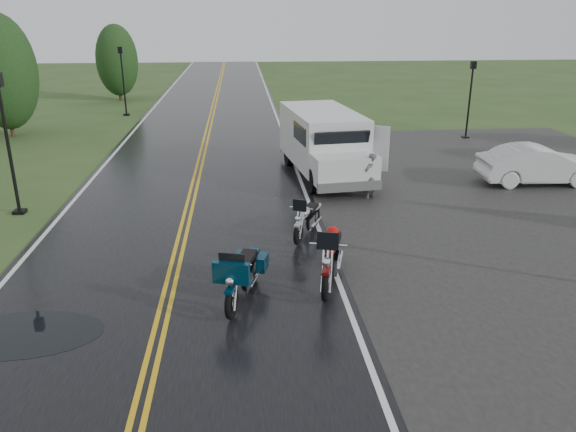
# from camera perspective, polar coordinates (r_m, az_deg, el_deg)

# --- Properties ---
(ground) EXTENTS (120.00, 120.00, 0.00)m
(ground) POSITION_cam_1_polar(r_m,az_deg,el_deg) (12.70, -12.02, -7.72)
(ground) COLOR #2D471E
(ground) RESTS_ON ground
(road) EXTENTS (8.00, 100.00, 0.04)m
(road) POSITION_cam_1_polar(r_m,az_deg,el_deg) (22.00, -9.11, 4.52)
(road) COLOR black
(road) RESTS_ON ground
(parking_pad) EXTENTS (14.00, 24.00, 0.03)m
(parking_pad) POSITION_cam_1_polar(r_m,az_deg,el_deg) (19.54, 23.90, 1.00)
(parking_pad) COLOR black
(parking_pad) RESTS_ON ground
(motorcycle_red) EXTENTS (1.51, 2.66, 1.48)m
(motorcycle_red) POSITION_cam_1_polar(r_m,az_deg,el_deg) (11.75, 3.92, -5.62)
(motorcycle_red) COLOR #530B09
(motorcycle_red) RESTS_ON ground
(motorcycle_teal) EXTENTS (1.42, 2.45, 1.36)m
(motorcycle_teal) POSITION_cam_1_polar(r_m,az_deg,el_deg) (11.16, -5.81, -7.49)
(motorcycle_teal) COLOR #05293D
(motorcycle_teal) RESTS_ON ground
(motorcycle_silver) EXTENTS (1.51, 2.14, 1.19)m
(motorcycle_silver) POSITION_cam_1_polar(r_m,az_deg,el_deg) (14.57, 1.07, -0.95)
(motorcycle_silver) COLOR #999DA0
(motorcycle_silver) RESTS_ON ground
(van_white) EXTENTS (3.11, 6.49, 2.45)m
(van_white) POSITION_cam_1_polar(r_m,az_deg,el_deg) (18.73, 2.64, 5.85)
(van_white) COLOR silver
(van_white) RESTS_ON ground
(person_at_van) EXTENTS (0.65, 0.63, 1.50)m
(person_at_van) POSITION_cam_1_polar(r_m,az_deg,el_deg) (18.54, 8.37, 3.97)
(person_at_van) COLOR #4F4F54
(person_at_van) RESTS_ON ground
(sedan_white) EXTENTS (4.18, 1.58, 1.36)m
(sedan_white) POSITION_cam_1_polar(r_m,az_deg,el_deg) (21.85, 24.06, 4.71)
(sedan_white) COLOR silver
(sedan_white) RESTS_ON ground
(lamp_post_near_left) EXTENTS (0.37, 0.37, 4.26)m
(lamp_post_near_left) POSITION_cam_1_polar(r_m,az_deg,el_deg) (18.54, -26.55, 6.48)
(lamp_post_near_left) COLOR black
(lamp_post_near_left) RESTS_ON ground
(lamp_post_far_left) EXTENTS (0.34, 0.34, 3.98)m
(lamp_post_far_left) POSITION_cam_1_polar(r_m,az_deg,el_deg) (34.94, -16.39, 13.00)
(lamp_post_far_left) COLOR black
(lamp_post_far_left) RESTS_ON ground
(lamp_post_far_right) EXTENTS (0.32, 0.32, 3.69)m
(lamp_post_far_right) POSITION_cam_1_polar(r_m,az_deg,el_deg) (28.64, 17.97, 11.14)
(lamp_post_far_right) COLOR black
(lamp_post_far_right) RESTS_ON ground
(tree_left_mid) EXTENTS (3.19, 3.19, 4.99)m
(tree_left_mid) POSITION_cam_1_polar(r_m,az_deg,el_deg) (30.91, -26.84, 11.80)
(tree_left_mid) COLOR #1E3D19
(tree_left_mid) RESTS_ON ground
(tree_left_far) EXTENTS (2.81, 2.81, 4.33)m
(tree_left_far) POSITION_cam_1_polar(r_m,az_deg,el_deg) (41.39, -16.91, 14.18)
(tree_left_far) COLOR #1E3D19
(tree_left_far) RESTS_ON ground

